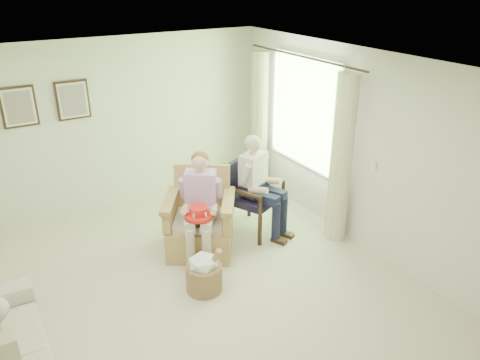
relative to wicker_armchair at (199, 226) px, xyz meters
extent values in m
plane|color=beige|center=(-0.56, -0.91, -0.35)|extent=(5.50, 5.50, 0.00)
cube|color=silver|center=(-0.56, 1.84, 0.95)|extent=(5.00, 0.04, 2.60)
cube|color=silver|center=(1.94, -0.91, 0.95)|extent=(0.04, 5.50, 2.60)
cube|color=white|center=(-0.56, -0.91, 2.25)|extent=(5.00, 5.50, 0.02)
cube|color=#2D6B23|center=(1.91, 0.29, 1.20)|extent=(0.02, 1.40, 1.50)
cube|color=white|center=(1.90, 0.29, 1.98)|extent=(0.04, 1.52, 0.06)
cube|color=white|center=(1.90, 0.29, 0.42)|extent=(0.04, 1.52, 0.06)
cylinder|color=#382114|center=(1.81, 0.29, 2.00)|extent=(0.03, 2.50, 0.03)
cylinder|color=beige|center=(1.77, -0.69, 0.80)|extent=(0.34, 0.34, 2.30)
cylinder|color=beige|center=(1.77, 1.27, 0.80)|extent=(0.34, 0.34, 2.30)
cube|color=#382114|center=(-1.71, 1.81, 1.43)|extent=(0.45, 0.03, 0.55)
cube|color=silver|center=(-1.71, 1.79, 1.43)|extent=(0.39, 0.01, 0.49)
cube|color=tan|center=(-1.71, 1.78, 1.43)|extent=(0.33, 0.01, 0.43)
cube|color=#382114|center=(-1.01, 1.81, 1.43)|extent=(0.45, 0.03, 0.55)
cube|color=silver|center=(-1.01, 1.79, 1.43)|extent=(0.39, 0.01, 0.49)
cube|color=tan|center=(-1.01, 1.78, 1.43)|extent=(0.33, 0.01, 0.43)
cube|color=tan|center=(0.00, -0.04, -0.13)|extent=(0.81, 0.79, 0.43)
cube|color=beige|center=(0.00, -0.07, 0.13)|extent=(0.63, 0.61, 0.10)
cube|color=tan|center=(0.00, 0.30, 0.42)|extent=(0.75, 0.23, 0.64)
cube|color=tan|center=(-0.37, -0.04, 0.24)|extent=(0.10, 0.73, 0.30)
cube|color=tan|center=(0.37, -0.04, 0.24)|extent=(0.10, 0.73, 0.30)
cylinder|color=black|center=(0.59, -0.24, -0.12)|extent=(0.06, 0.06, 0.45)
cylinder|color=black|center=(1.21, -0.24, -0.12)|extent=(0.06, 0.06, 0.45)
cylinder|color=black|center=(0.59, 0.34, -0.12)|extent=(0.06, 0.06, 0.45)
cylinder|color=black|center=(1.21, 0.34, -0.12)|extent=(0.06, 0.06, 0.45)
cube|color=#1C1632|center=(0.90, 0.05, 0.16)|extent=(0.59, 0.57, 0.10)
cube|color=#1C1632|center=(0.90, 0.33, 0.43)|extent=(0.55, 0.07, 0.51)
imported|color=beige|center=(-2.51, -1.16, -0.04)|extent=(2.08, 0.81, 0.61)
cube|color=beige|center=(0.00, -0.07, 0.29)|extent=(0.40, 0.26, 0.16)
cube|color=#CB96D4|center=(0.00, -0.05, 0.57)|extent=(0.39, 0.24, 0.46)
sphere|color=#DDAD8E|center=(0.00, -0.06, 0.94)|extent=(0.21, 0.21, 0.21)
ellipsoid|color=brown|center=(0.00, -0.03, 0.97)|extent=(0.22, 0.22, 0.18)
cube|color=beige|center=(-0.10, -0.29, 0.24)|extent=(0.14, 0.44, 0.13)
cube|color=beige|center=(0.10, -0.29, 0.24)|extent=(0.14, 0.44, 0.13)
cylinder|color=beige|center=(-0.10, -0.49, -0.05)|extent=(0.12, 0.12, 0.54)
cylinder|color=beige|center=(0.10, -0.49, -0.05)|extent=(0.12, 0.12, 0.54)
cube|color=#181B36|center=(0.90, 0.05, 0.32)|extent=(0.40, 0.26, 0.16)
cube|color=silver|center=(0.90, 0.07, 0.60)|extent=(0.39, 0.24, 0.46)
sphere|color=#DDAD8E|center=(0.90, 0.06, 0.97)|extent=(0.21, 0.21, 0.21)
ellipsoid|color=#B7B2AD|center=(0.90, 0.09, 0.99)|extent=(0.22, 0.22, 0.18)
cube|color=#181B36|center=(0.80, -0.17, 0.27)|extent=(0.14, 0.44, 0.13)
cube|color=#181B36|center=(1.00, -0.17, 0.27)|extent=(0.14, 0.44, 0.13)
cylinder|color=#181B36|center=(0.80, -0.37, -0.03)|extent=(0.12, 0.12, 0.56)
cylinder|color=#181B36|center=(1.00, -0.37, -0.03)|extent=(0.12, 0.12, 0.56)
cylinder|color=red|center=(-0.14, -0.31, 0.34)|extent=(0.35, 0.35, 0.04)
cylinder|color=red|center=(-0.14, -0.31, 0.40)|extent=(0.22, 0.22, 0.12)
cube|color=white|center=(-0.02, -0.31, 0.40)|extent=(0.04, 0.01, 0.05)
cube|color=white|center=(-0.11, -0.19, 0.40)|extent=(0.02, 0.05, 0.05)
cube|color=white|center=(-0.24, -0.24, 0.40)|extent=(0.04, 0.03, 0.05)
cube|color=white|center=(-0.24, -0.37, 0.40)|extent=(0.04, 0.03, 0.05)
cube|color=white|center=(-0.11, -0.42, 0.40)|extent=(0.02, 0.05, 0.05)
cylinder|color=tan|center=(-0.35, -0.82, -0.18)|extent=(0.50, 0.50, 0.33)
ellipsoid|color=white|center=(-0.35, -0.82, 0.03)|extent=(0.38, 0.38, 0.23)
cylinder|color=#A57F56|center=(-0.26, -0.87, 0.03)|extent=(0.17, 0.30, 0.49)
camera|label=1|loc=(-2.30, -4.89, 3.10)|focal=35.00mm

